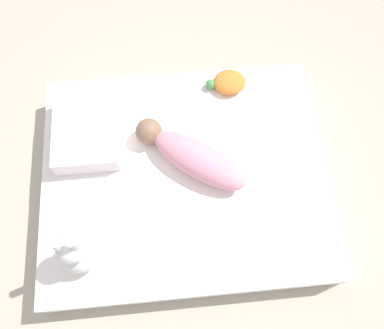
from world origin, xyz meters
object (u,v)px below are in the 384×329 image
Objects in this scene: bunny_plush at (78,252)px; turtle_plush at (228,82)px; pillow at (87,131)px; swaddled_baby at (190,155)px.

bunny_plush is 1.03m from turtle_plush.
bunny_plush reaches higher than pillow.
pillow is at bearing 17.78° from turtle_plush.
pillow is (0.45, -0.16, -0.01)m from swaddled_baby.
turtle_plush is at bearing -132.01° from bunny_plush.
turtle_plush is (-0.67, -0.22, -0.02)m from pillow.
swaddled_baby is at bearing 160.15° from pillow.
pillow is 0.55m from bunny_plush.
swaddled_baby reaches higher than turtle_plush.
swaddled_baby reaches higher than pillow.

